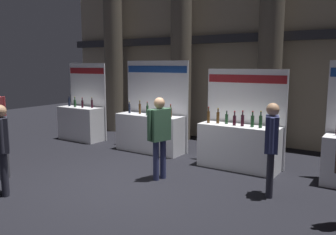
{
  "coord_description": "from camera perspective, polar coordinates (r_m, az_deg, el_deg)",
  "views": [
    {
      "loc": [
        4.22,
        -5.29,
        2.35
      ],
      "look_at": [
        0.34,
        0.68,
        1.26
      ],
      "focal_mm": 37.35,
      "sensor_mm": 36.0,
      "label": 1
    }
  ],
  "objects": [
    {
      "name": "visitor_4",
      "position": [
        6.87,
        -25.43,
        -3.81
      ],
      "size": [
        0.42,
        0.36,
        1.64
      ],
      "rotation": [
        0.0,
        0.0,
        2.55
      ],
      "color": "#23232D",
      "rests_on": "ground_plane"
    },
    {
      "name": "ground_plane",
      "position": [
        7.16,
        -5.35,
        -10.47
      ],
      "size": [
        25.17,
        25.17,
        0.0
      ],
      "primitive_type": "plane",
      "color": "black"
    },
    {
      "name": "visitor_6",
      "position": [
        6.4,
        16.52,
        -3.86
      ],
      "size": [
        0.31,
        0.5,
        1.69
      ],
      "rotation": [
        0.0,
        0.0,
        1.86
      ],
      "color": "#23232D",
      "rests_on": "ground_plane"
    },
    {
      "name": "trash_bin",
      "position": [
        8.06,
        -25.65,
        -6.54
      ],
      "size": [
        0.33,
        0.33,
        0.69
      ],
      "color": "#38383D",
      "rests_on": "ground_plane"
    },
    {
      "name": "hall_colonnade",
      "position": [
        10.72,
        9.99,
        10.38
      ],
      "size": [
        12.58,
        1.18,
        5.62
      ],
      "color": "tan",
      "rests_on": "ground_plane"
    },
    {
      "name": "exhibitor_booth_0",
      "position": [
        11.2,
        -13.9,
        -0.44
      ],
      "size": [
        1.5,
        0.66,
        2.37
      ],
      "color": "white",
      "rests_on": "ground_plane"
    },
    {
      "name": "visitor_3",
      "position": [
        7.06,
        -1.4,
        -2.19
      ],
      "size": [
        0.33,
        0.58,
        1.69
      ],
      "rotation": [
        0.0,
        0.0,
        1.28
      ],
      "color": "navy",
      "rests_on": "ground_plane"
    },
    {
      "name": "exhibitor_booth_1",
      "position": [
        9.45,
        -2.85,
        -1.88
      ],
      "size": [
        1.98,
        0.66,
        2.44
      ],
      "color": "white",
      "rests_on": "ground_plane"
    },
    {
      "name": "exhibitor_booth_2",
      "position": [
        8.07,
        11.57,
        -4.05
      ],
      "size": [
        1.89,
        0.66,
        2.24
      ],
      "color": "white",
      "rests_on": "ground_plane"
    }
  ]
}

